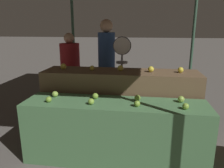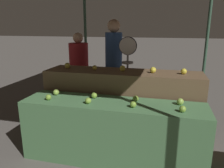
% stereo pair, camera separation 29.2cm
% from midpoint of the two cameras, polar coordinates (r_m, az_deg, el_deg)
% --- Properties ---
extents(ground_plane, '(60.00, 60.00, 0.00)m').
position_cam_midpoint_polar(ground_plane, '(3.02, 3.01, -18.96)').
color(ground_plane, '#59544F').
extents(display_counter_front, '(2.26, 0.55, 0.78)m').
position_cam_midpoint_polar(display_counter_front, '(2.82, 3.12, -12.37)').
color(display_counter_front, '#4C7A4C').
rests_on(display_counter_front, ground_plane).
extents(display_counter_back, '(2.26, 0.55, 1.05)m').
position_cam_midpoint_polar(display_counter_back, '(3.31, 5.17, -5.62)').
color(display_counter_back, brown).
rests_on(display_counter_back, ground_plane).
extents(apple_front_0, '(0.07, 0.07, 0.07)m').
position_cam_midpoint_polar(apple_front_0, '(2.81, -13.47, -3.44)').
color(apple_front_0, '#7AA338').
rests_on(apple_front_0, display_counter_front).
extents(apple_front_1, '(0.07, 0.07, 0.07)m').
position_cam_midpoint_polar(apple_front_1, '(2.61, -3.07, -4.44)').
color(apple_front_1, '#84AD3D').
rests_on(apple_front_1, display_counter_front).
extents(apple_front_2, '(0.07, 0.07, 0.07)m').
position_cam_midpoint_polar(apple_front_2, '(2.52, 8.87, -5.37)').
color(apple_front_2, '#7AA338').
rests_on(apple_front_2, display_counter_front).
extents(apple_front_3, '(0.07, 0.07, 0.07)m').
position_cam_midpoint_polar(apple_front_3, '(2.53, 21.17, -6.17)').
color(apple_front_3, '#84AD3D').
rests_on(apple_front_3, display_counter_front).
extents(apple_front_4, '(0.08, 0.08, 0.08)m').
position_cam_midpoint_polar(apple_front_4, '(2.99, -11.71, -2.16)').
color(apple_front_4, '#8EB247').
rests_on(apple_front_4, display_counter_front).
extents(apple_front_5, '(0.08, 0.08, 0.08)m').
position_cam_midpoint_polar(apple_front_5, '(2.80, -1.73, -3.04)').
color(apple_front_5, '#7AA338').
rests_on(apple_front_5, display_counter_front).
extents(apple_front_6, '(0.08, 0.08, 0.08)m').
position_cam_midpoint_polar(apple_front_6, '(2.72, 9.25, -3.85)').
color(apple_front_6, '#7AA338').
rests_on(apple_front_6, display_counter_front).
extents(apple_front_7, '(0.08, 0.08, 0.08)m').
position_cam_midpoint_polar(apple_front_7, '(2.74, 20.35, -4.38)').
color(apple_front_7, '#8EB247').
rests_on(apple_front_7, display_counter_front).
extents(apple_back_0, '(0.09, 0.09, 0.09)m').
position_cam_midpoint_polar(apple_back_0, '(3.40, -9.18, 4.76)').
color(apple_back_0, gold).
rests_on(apple_back_0, display_counter_back).
extents(apple_back_1, '(0.07, 0.07, 0.07)m').
position_cam_midpoint_polar(apple_back_1, '(3.23, -1.97, 4.28)').
color(apple_back_1, yellow).
rests_on(apple_back_1, display_counter_back).
extents(apple_back_2, '(0.09, 0.09, 0.09)m').
position_cam_midpoint_polar(apple_back_2, '(3.16, 5.42, 4.07)').
color(apple_back_2, gold).
rests_on(apple_back_2, display_counter_back).
extents(apple_back_3, '(0.08, 0.08, 0.08)m').
position_cam_midpoint_polar(apple_back_3, '(3.11, 13.33, 3.55)').
color(apple_back_3, gold).
rests_on(apple_back_3, display_counter_back).
extents(apple_back_4, '(0.08, 0.08, 0.08)m').
position_cam_midpoint_polar(apple_back_4, '(3.15, 20.79, 3.07)').
color(apple_back_4, gold).
rests_on(apple_back_4, display_counter_back).
extents(produce_scale, '(0.31, 0.20, 1.51)m').
position_cam_midpoint_polar(produce_scale, '(3.81, 6.30, 6.19)').
color(produce_scale, '#99999E').
rests_on(produce_scale, ground_plane).
extents(person_vendor_at_scale, '(0.35, 0.35, 1.80)m').
position_cam_midpoint_polar(person_vendor_at_scale, '(4.18, 2.46, 6.40)').
color(person_vendor_at_scale, '#2D2D38').
rests_on(person_vendor_at_scale, ground_plane).
extents(person_customer_left, '(0.51, 0.51, 1.55)m').
position_cam_midpoint_polar(person_customer_left, '(4.54, -6.80, 4.71)').
color(person_customer_left, '#2D2D38').
rests_on(person_customer_left, ground_plane).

